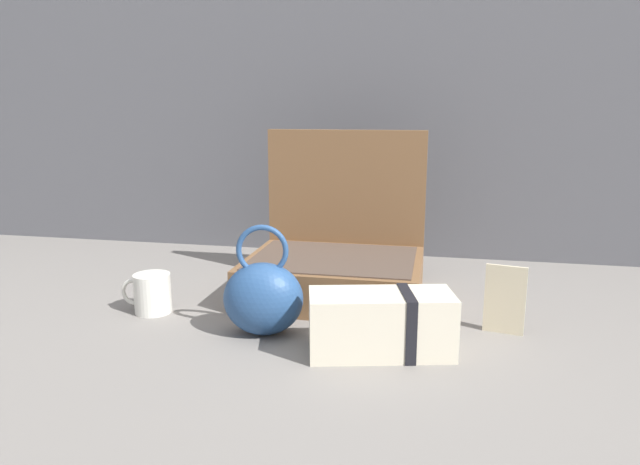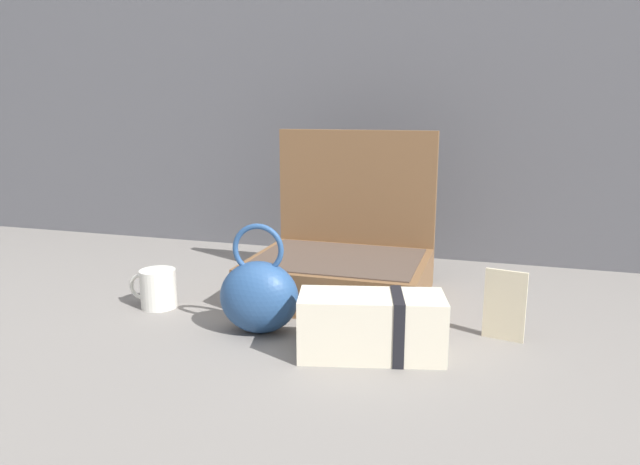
% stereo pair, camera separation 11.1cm
% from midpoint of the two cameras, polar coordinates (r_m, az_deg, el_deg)
% --- Properties ---
extents(ground_plane, '(6.00, 6.00, 0.00)m').
position_cam_midpoint_polar(ground_plane, '(1.30, 2.39, -7.90)').
color(ground_plane, slate).
extents(back_wall, '(3.20, 0.06, 1.40)m').
position_cam_midpoint_polar(back_wall, '(1.81, 7.55, 20.14)').
color(back_wall, '#56565B').
rests_on(back_wall, ground_plane).
extents(open_suitcase, '(0.41, 0.35, 0.39)m').
position_cam_midpoint_polar(open_suitcase, '(1.41, 4.49, -2.84)').
color(open_suitcase, brown).
rests_on(open_suitcase, ground_plane).
extents(teal_pouch_handbag, '(0.18, 0.14, 0.23)m').
position_cam_midpoint_polar(teal_pouch_handbag, '(1.17, -3.36, -6.27)').
color(teal_pouch_handbag, '#284C7F').
rests_on(teal_pouch_handbag, ground_plane).
extents(cream_toiletry_bag, '(0.28, 0.17, 0.12)m').
position_cam_midpoint_polar(cream_toiletry_bag, '(1.08, 8.28, -9.18)').
color(cream_toiletry_bag, beige).
rests_on(cream_toiletry_bag, ground_plane).
extents(coffee_mug, '(0.12, 0.08, 0.09)m').
position_cam_midpoint_polar(coffee_mug, '(1.36, -13.62, -5.45)').
color(coffee_mug, silver).
rests_on(coffee_mug, ground_plane).
extents(info_card_left, '(0.08, 0.02, 0.14)m').
position_cam_midpoint_polar(info_card_left, '(1.20, 20.42, -6.84)').
color(info_card_left, beige).
rests_on(info_card_left, ground_plane).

